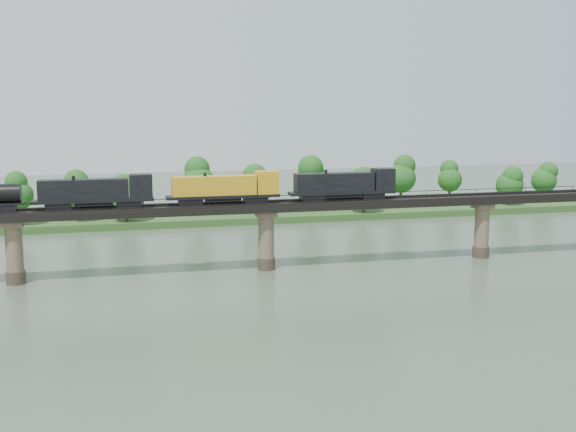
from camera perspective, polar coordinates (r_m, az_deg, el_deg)
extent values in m
plane|color=#3D4D3D|center=(94.42, 2.14, -8.33)|extent=(400.00, 400.00, 0.00)
cube|color=#2A4E1F|center=(175.51, -5.50, 0.10)|extent=(300.00, 24.00, 1.60)
cylinder|color=#473A2D|center=(120.66, -20.70, -4.55)|extent=(3.00, 3.00, 2.00)
cylinder|color=#7A6350|center=(119.72, -20.82, -2.46)|extent=(2.60, 2.60, 9.00)
cube|color=#7A6350|center=(119.02, -20.93, -0.57)|extent=(3.20, 3.20, 1.00)
cylinder|color=#473A2D|center=(122.28, -1.73, -3.77)|extent=(3.00, 3.00, 2.00)
cylinder|color=#7A6350|center=(121.34, -1.74, -1.70)|extent=(2.60, 2.60, 9.00)
cube|color=#7A6350|center=(120.65, -1.75, 0.17)|extent=(3.20, 3.20, 1.00)
cylinder|color=#473A2D|center=(136.17, 14.98, -2.74)|extent=(3.00, 3.00, 2.00)
cylinder|color=#7A6350|center=(135.34, 15.06, -0.88)|extent=(2.60, 2.60, 9.00)
cube|color=#7A6350|center=(134.72, 15.13, 0.80)|extent=(3.20, 3.20, 1.00)
cube|color=black|center=(120.46, -1.75, 0.75)|extent=(220.00, 5.00, 1.50)
cube|color=black|center=(119.62, -1.68, 1.09)|extent=(220.00, 0.12, 0.16)
cube|color=black|center=(121.07, -1.83, 1.19)|extent=(220.00, 0.12, 0.16)
cube|color=black|center=(117.93, -1.51, 1.28)|extent=(220.00, 0.10, 0.10)
cube|color=black|center=(122.59, -1.99, 1.58)|extent=(220.00, 0.10, 0.10)
cube|color=black|center=(117.98, -1.51, 1.12)|extent=(0.08, 0.08, 0.70)
cube|color=black|center=(122.63, -1.99, 1.42)|extent=(0.08, 0.08, 0.70)
cylinder|color=#382619|center=(165.91, -20.42, -0.08)|extent=(0.70, 0.70, 3.51)
sphere|color=#164C15|center=(165.27, -20.51, 1.52)|extent=(6.31, 6.31, 6.31)
sphere|color=#164C15|center=(164.93, -20.57, 2.53)|extent=(4.73, 4.73, 4.73)
cylinder|color=#382619|center=(167.43, -16.18, 0.19)|extent=(0.70, 0.70, 3.34)
sphere|color=#164C15|center=(166.81, -16.25, 1.70)|extent=(7.18, 7.18, 7.18)
sphere|color=#164C15|center=(166.49, -16.29, 2.65)|extent=(5.39, 5.39, 5.39)
cylinder|color=#382619|center=(164.67, -12.66, 0.09)|extent=(0.70, 0.70, 2.83)
sphere|color=#164C15|center=(164.13, -12.70, 1.39)|extent=(8.26, 8.26, 8.26)
sphere|color=#164C15|center=(163.84, -12.73, 2.21)|extent=(6.19, 6.19, 6.19)
cylinder|color=#382619|center=(172.17, -7.06, 0.83)|extent=(0.70, 0.70, 3.96)
sphere|color=#164C15|center=(171.48, -7.10, 2.58)|extent=(8.07, 8.07, 8.07)
sphere|color=#164C15|center=(171.14, -7.12, 3.68)|extent=(6.05, 6.05, 6.05)
cylinder|color=#382619|center=(172.82, -2.53, 0.81)|extent=(0.70, 0.70, 3.27)
sphere|color=#164C15|center=(172.24, -2.54, 2.24)|extent=(8.03, 8.03, 8.03)
sphere|color=#164C15|center=(171.93, -2.55, 3.14)|extent=(6.02, 6.02, 6.02)
cylinder|color=#382619|center=(177.16, 1.88, 1.12)|extent=(0.70, 0.70, 3.92)
sphere|color=#164C15|center=(176.50, 1.89, 2.80)|extent=(8.29, 8.29, 8.29)
sphere|color=#164C15|center=(176.17, 1.89, 3.86)|extent=(6.21, 6.21, 6.21)
cylinder|color=#382619|center=(173.98, 5.97, 0.78)|extent=(0.70, 0.70, 3.02)
sphere|color=#164C15|center=(173.43, 5.99, 2.10)|extent=(7.74, 7.74, 7.74)
sphere|color=#164C15|center=(173.14, 6.01, 2.93)|extent=(5.80, 5.80, 5.80)
cylinder|color=#382619|center=(186.69, 8.90, 1.41)|extent=(0.70, 0.70, 3.80)
sphere|color=#164C15|center=(186.08, 8.93, 2.96)|extent=(7.47, 7.47, 7.47)
sphere|color=#164C15|center=(185.77, 8.96, 3.93)|extent=(5.60, 5.60, 5.60)
cylinder|color=#382619|center=(192.59, 12.62, 1.47)|extent=(0.70, 0.70, 3.38)
sphere|color=#164C15|center=(192.05, 12.67, 2.81)|extent=(6.23, 6.23, 6.23)
sphere|color=#164C15|center=(191.77, 12.70, 3.64)|extent=(4.67, 4.67, 4.67)
cylinder|color=#382619|center=(194.15, 17.06, 1.26)|extent=(0.70, 0.70, 2.77)
sphere|color=#164C15|center=(193.70, 17.11, 2.34)|extent=(7.04, 7.04, 7.04)
sphere|color=#164C15|center=(193.45, 17.14, 3.02)|extent=(5.28, 5.28, 5.28)
cylinder|color=#382619|center=(205.51, 19.50, 1.58)|extent=(0.70, 0.70, 2.94)
sphere|color=#164C15|center=(205.07, 19.56, 2.67)|extent=(6.73, 6.73, 6.73)
sphere|color=#164C15|center=(204.82, 19.60, 3.35)|extent=(5.05, 5.05, 5.05)
cube|color=black|center=(125.51, 6.64, 1.63)|extent=(3.91, 2.35, 1.08)
cube|color=black|center=(122.18, 1.91, 1.48)|extent=(3.91, 2.35, 1.08)
cube|color=black|center=(123.65, 4.31, 1.87)|extent=(18.59, 2.94, 0.49)
cube|color=black|center=(122.98, 3.67, 2.69)|extent=(13.70, 2.64, 3.13)
cube|color=black|center=(125.87, 7.50, 2.91)|extent=(3.52, 2.94, 3.72)
cylinder|color=black|center=(123.72, 4.31, 1.63)|extent=(5.87, 1.37, 1.37)
cube|color=black|center=(119.92, -2.60, 1.33)|extent=(3.91, 2.35, 1.08)
cube|color=black|center=(118.32, -7.72, 1.15)|extent=(3.91, 2.35, 1.08)
cube|color=black|center=(118.91, -5.15, 1.57)|extent=(18.59, 2.94, 0.49)
cube|color=gold|center=(118.47, -5.86, 2.41)|extent=(13.70, 2.64, 3.13)
cube|color=gold|center=(119.96, -1.69, 2.68)|extent=(3.52, 2.94, 3.72)
cylinder|color=black|center=(118.98, -5.14, 1.31)|extent=(5.87, 1.37, 1.37)
cube|color=black|center=(117.70, -12.46, 0.97)|extent=(3.91, 2.35, 1.08)
cube|color=black|center=(117.96, -17.69, 0.77)|extent=(3.91, 2.35, 1.08)
cube|color=black|center=(117.62, -15.09, 1.20)|extent=(18.59, 2.94, 0.49)
cube|color=black|center=(117.43, -15.85, 2.05)|extent=(13.70, 2.64, 3.13)
cube|color=black|center=(117.40, -11.55, 2.36)|extent=(3.52, 2.94, 3.72)
cylinder|color=black|center=(117.69, -15.08, 0.94)|extent=(5.87, 1.37, 1.37)
cube|color=black|center=(118.77, -21.46, 0.62)|extent=(3.43, 2.15, 1.08)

